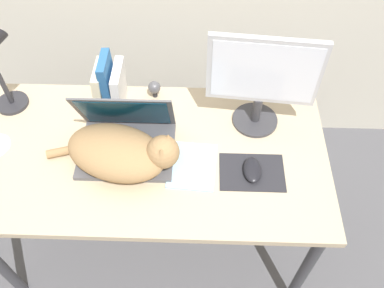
% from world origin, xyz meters
% --- Properties ---
extents(desk, '(1.35, 0.70, 0.72)m').
position_xyz_m(desk, '(0.00, 0.35, 0.64)').
color(desk, tan).
rests_on(desk, ground_plane).
extents(laptop, '(0.35, 0.27, 0.26)m').
position_xyz_m(laptop, '(-0.08, 0.37, 0.77)').
color(laptop, '#4C4C51').
rests_on(laptop, desk).
extents(cat, '(0.50, 0.33, 0.16)m').
position_xyz_m(cat, '(-0.08, 0.29, 0.79)').
color(cat, '#99754C').
rests_on(cat, desk).
extents(external_monitor, '(0.40, 0.18, 0.40)m').
position_xyz_m(external_monitor, '(0.41, 0.52, 0.94)').
color(external_monitor, '#333338').
rests_on(external_monitor, desk).
extents(mousepad, '(0.23, 0.16, 0.00)m').
position_xyz_m(mousepad, '(0.38, 0.27, 0.72)').
color(mousepad, '#232328').
rests_on(mousepad, desk).
extents(computer_mouse, '(0.06, 0.11, 0.03)m').
position_xyz_m(computer_mouse, '(0.38, 0.27, 0.74)').
color(computer_mouse, black).
rests_on(computer_mouse, mousepad).
extents(book_row, '(0.11, 0.16, 0.24)m').
position_xyz_m(book_row, '(-0.17, 0.58, 0.82)').
color(book_row, beige).
rests_on(book_row, desk).
extents(notepad, '(0.18, 0.22, 0.01)m').
position_xyz_m(notepad, '(0.17, 0.29, 0.72)').
color(notepad, '#99C6E0').
rests_on(notepad, desk).
extents(webcam, '(0.05, 0.05, 0.08)m').
position_xyz_m(webcam, '(0.00, 0.64, 0.77)').
color(webcam, '#232328').
rests_on(webcam, desk).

